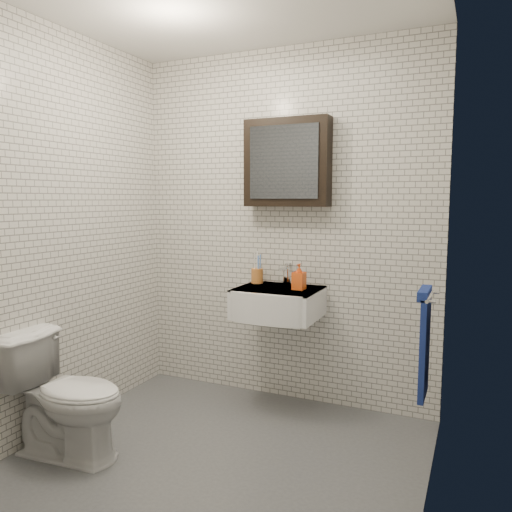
# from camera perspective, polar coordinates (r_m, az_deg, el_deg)

# --- Properties ---
(ground) EXTENTS (2.20, 2.00, 0.01)m
(ground) POSITION_cam_1_polar(r_m,az_deg,el_deg) (3.03, -4.31, -22.02)
(ground) COLOR #4E5056
(ground) RESTS_ON ground
(room_shell) EXTENTS (2.22, 2.02, 2.51)m
(room_shell) POSITION_cam_1_polar(r_m,az_deg,el_deg) (2.66, -4.59, 6.83)
(room_shell) COLOR silver
(room_shell) RESTS_ON ground
(washbasin) EXTENTS (0.55, 0.50, 0.20)m
(washbasin) POSITION_cam_1_polar(r_m,az_deg,el_deg) (3.38, 2.31, -5.36)
(washbasin) COLOR white
(washbasin) RESTS_ON room_shell
(faucet) EXTENTS (0.06, 0.20, 0.15)m
(faucet) POSITION_cam_1_polar(r_m,az_deg,el_deg) (3.53, 3.51, -2.19)
(faucet) COLOR silver
(faucet) RESTS_ON washbasin
(mirror_cabinet) EXTENTS (0.60, 0.15, 0.60)m
(mirror_cabinet) POSITION_cam_1_polar(r_m,az_deg,el_deg) (3.49, 3.58, 10.60)
(mirror_cabinet) COLOR black
(mirror_cabinet) RESTS_ON room_shell
(towel_rail) EXTENTS (0.09, 0.30, 0.58)m
(towel_rail) POSITION_cam_1_polar(r_m,az_deg,el_deg) (2.79, 18.73, -8.93)
(towel_rail) COLOR silver
(towel_rail) RESTS_ON room_shell
(toothbrush_cup) EXTENTS (0.11, 0.11, 0.23)m
(toothbrush_cup) POSITION_cam_1_polar(r_m,az_deg,el_deg) (3.58, 0.13, -2.19)
(toothbrush_cup) COLOR #CC7833
(toothbrush_cup) RESTS_ON washbasin
(soap_bottle) EXTENTS (0.08, 0.09, 0.17)m
(soap_bottle) POSITION_cam_1_polar(r_m,az_deg,el_deg) (3.33, 4.94, -2.37)
(soap_bottle) COLOR orange
(soap_bottle) RESTS_ON washbasin
(toilet) EXTENTS (0.72, 0.45, 0.71)m
(toilet) POSITION_cam_1_polar(r_m,az_deg,el_deg) (3.10, -20.84, -14.63)
(toilet) COLOR white
(toilet) RESTS_ON ground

